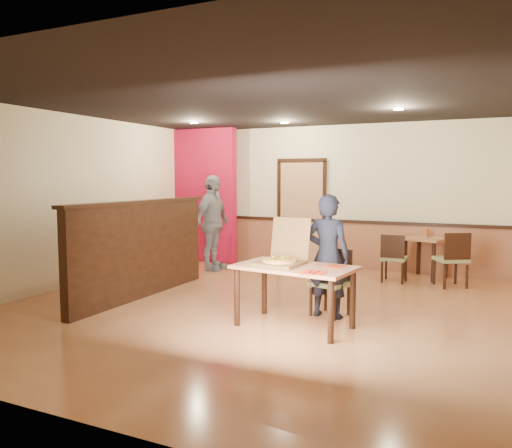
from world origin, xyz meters
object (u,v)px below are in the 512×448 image
at_px(diner, 328,256).
at_px(side_chair_left, 394,256).
at_px(side_table, 426,247).
at_px(passerby, 212,223).
at_px(pizza_box, 281,259).
at_px(condiment, 428,233).
at_px(diner_chair, 333,279).
at_px(main_table, 294,275).
at_px(side_chair_right, 453,257).

bearing_deg(diner, side_chair_left, -96.54).
height_order(side_table, passerby, passerby).
relative_size(side_chair_left, passerby, 0.45).
relative_size(pizza_box, condiment, 4.75).
bearing_deg(pizza_box, diner_chair, 63.16).
xyz_separation_m(main_table, side_table, (1.08, 3.70, -0.08)).
xyz_separation_m(side_table, pizza_box, (-1.26, -3.67, 0.26)).
height_order(passerby, condiment, passerby).
relative_size(side_chair_right, diner, 0.58).
distance_m(diner, pizza_box, 0.69).
bearing_deg(side_table, diner_chair, -105.48).
bearing_deg(side_chair_left, condiment, -120.74).
distance_m(side_table, diner, 3.24).
height_order(side_table, diner, diner).
bearing_deg(diner, condiment, -102.28).
bearing_deg(diner_chair, diner, -85.41).
bearing_deg(condiment, passerby, -165.14).
distance_m(side_table, condiment, 0.27).
height_order(side_chair_right, passerby, passerby).
bearing_deg(diner_chair, side_chair_right, 76.69).
bearing_deg(side_table, diner, -105.29).
bearing_deg(side_chair_left, main_table, 79.54).
bearing_deg(main_table, diner, 76.22).
height_order(main_table, side_chair_left, side_chair_left).
height_order(main_table, passerby, passerby).
bearing_deg(main_table, pizza_box, 178.14).
xyz_separation_m(side_chair_right, diner, (-1.34, -2.51, 0.29)).
bearing_deg(passerby, side_table, -75.92).
distance_m(main_table, side_chair_left, 3.16).
bearing_deg(side_table, passerby, -166.92).
relative_size(main_table, diner_chair, 1.72).
height_order(side_chair_left, pizza_box, pizza_box).
distance_m(passerby, pizza_box, 3.79).
height_order(main_table, side_chair_right, side_chair_right).
xyz_separation_m(main_table, diner, (0.23, 0.59, 0.16)).
distance_m(diner_chair, passerby, 3.68).
distance_m(main_table, side_table, 3.86).
relative_size(passerby, pizza_box, 2.81).
height_order(diner_chair, diner, diner).
height_order(main_table, pizza_box, pizza_box).
xyz_separation_m(side_chair_right, condiment, (-0.48, 0.74, 0.30)).
relative_size(side_chair_right, pizza_box, 1.40).
bearing_deg(pizza_box, main_table, -4.18).
relative_size(main_table, condiment, 10.78).
bearing_deg(diner_chair, main_table, -93.69).
bearing_deg(passerby, side_chair_right, -85.27).
bearing_deg(pizza_box, side_chair_left, 80.29).
distance_m(side_chair_left, side_chair_right, 0.94).
distance_m(main_table, diner, 0.65).
distance_m(main_table, side_chair_right, 3.47).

